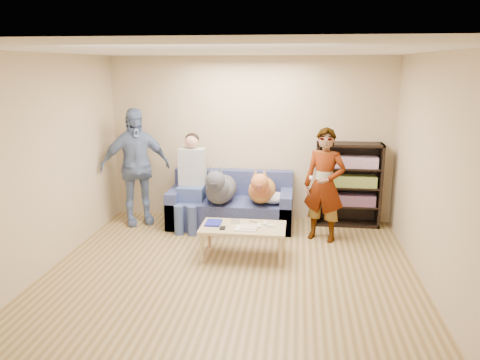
# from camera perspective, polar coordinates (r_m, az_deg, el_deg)

# --- Properties ---
(ground) EXTENTS (5.00, 5.00, 0.00)m
(ground) POSITION_cam_1_polar(r_m,az_deg,el_deg) (5.50, -1.59, -12.69)
(ground) COLOR brown
(ground) RESTS_ON ground
(ceiling) EXTENTS (5.00, 5.00, 0.00)m
(ceiling) POSITION_cam_1_polar(r_m,az_deg,el_deg) (4.92, -1.80, 15.51)
(ceiling) COLOR white
(ceiling) RESTS_ON ground
(wall_back) EXTENTS (4.50, 0.00, 4.50)m
(wall_back) POSITION_cam_1_polar(r_m,az_deg,el_deg) (7.49, 1.24, 4.98)
(wall_back) COLOR tan
(wall_back) RESTS_ON ground
(wall_front) EXTENTS (4.50, 0.00, 4.50)m
(wall_front) POSITION_cam_1_polar(r_m,az_deg,el_deg) (2.74, -9.85, -11.42)
(wall_front) COLOR tan
(wall_front) RESTS_ON ground
(wall_left) EXTENTS (0.00, 5.00, 5.00)m
(wall_left) POSITION_cam_1_polar(r_m,az_deg,el_deg) (5.83, -24.11, 1.19)
(wall_left) COLOR tan
(wall_left) RESTS_ON ground
(wall_right) EXTENTS (0.00, 5.00, 5.00)m
(wall_right) POSITION_cam_1_polar(r_m,az_deg,el_deg) (5.21, 23.56, -0.15)
(wall_right) COLOR tan
(wall_right) RESTS_ON ground
(blanket) EXTENTS (0.46, 0.39, 0.16)m
(blanket) POSITION_cam_1_polar(r_m,az_deg,el_deg) (7.07, 4.08, -2.16)
(blanket) COLOR #A4A4A9
(blanket) RESTS_ON sofa
(person_standing_right) EXTENTS (0.69, 0.57, 1.62)m
(person_standing_right) POSITION_cam_1_polar(r_m,az_deg,el_deg) (6.69, 10.25, -0.62)
(person_standing_right) COLOR gray
(person_standing_right) RESTS_ON ground
(person_standing_left) EXTENTS (1.15, 0.93, 1.83)m
(person_standing_left) POSITION_cam_1_polar(r_m,az_deg,el_deg) (7.45, -12.64, 1.59)
(person_standing_left) COLOR #7588BC
(person_standing_left) RESTS_ON ground
(held_controller) EXTENTS (0.04, 0.11, 0.03)m
(held_controller) POSITION_cam_1_polar(r_m,az_deg,el_deg) (6.45, 8.62, 0.29)
(held_controller) COLOR white
(held_controller) RESTS_ON person_standing_right
(notebook_blue) EXTENTS (0.20, 0.26, 0.03)m
(notebook_blue) POSITION_cam_1_polar(r_m,az_deg,el_deg) (6.20, -3.26, -5.23)
(notebook_blue) COLOR #1B2097
(notebook_blue) RESTS_ON coffee_table
(papers) EXTENTS (0.26, 0.20, 0.02)m
(papers) POSITION_cam_1_polar(r_m,az_deg,el_deg) (6.00, 0.74, -5.92)
(papers) COLOR silver
(papers) RESTS_ON coffee_table
(magazine) EXTENTS (0.22, 0.17, 0.01)m
(magazine) POSITION_cam_1_polar(r_m,az_deg,el_deg) (6.01, 1.05, -5.75)
(magazine) COLOR beige
(magazine) RESTS_ON coffee_table
(camera_silver) EXTENTS (0.11, 0.06, 0.05)m
(camera_silver) POSITION_cam_1_polar(r_m,az_deg,el_deg) (6.22, -0.59, -5.02)
(camera_silver) COLOR #B4B4B9
(camera_silver) RESTS_ON coffee_table
(controller_a) EXTENTS (0.04, 0.13, 0.03)m
(controller_a) POSITION_cam_1_polar(r_m,az_deg,el_deg) (6.16, 3.09, -5.32)
(controller_a) COLOR silver
(controller_a) RESTS_ON coffee_table
(controller_b) EXTENTS (0.09, 0.06, 0.03)m
(controller_b) POSITION_cam_1_polar(r_m,az_deg,el_deg) (6.08, 3.79, -5.59)
(controller_b) COLOR white
(controller_b) RESTS_ON coffee_table
(headphone_cup_a) EXTENTS (0.07, 0.07, 0.02)m
(headphone_cup_a) POSITION_cam_1_polar(r_m,az_deg,el_deg) (6.06, 2.25, -5.70)
(headphone_cup_a) COLOR white
(headphone_cup_a) RESTS_ON coffee_table
(headphone_cup_b) EXTENTS (0.07, 0.07, 0.02)m
(headphone_cup_b) POSITION_cam_1_polar(r_m,az_deg,el_deg) (6.13, 2.31, -5.45)
(headphone_cup_b) COLOR white
(headphone_cup_b) RESTS_ON coffee_table
(pen_orange) EXTENTS (0.13, 0.06, 0.01)m
(pen_orange) POSITION_cam_1_polar(r_m,az_deg,el_deg) (5.95, 0.01, -6.12)
(pen_orange) COLOR #C3691B
(pen_orange) RESTS_ON coffee_table
(pen_black) EXTENTS (0.13, 0.08, 0.01)m
(pen_black) POSITION_cam_1_polar(r_m,az_deg,el_deg) (6.25, 1.67, -5.12)
(pen_black) COLOR black
(pen_black) RESTS_ON coffee_table
(wallet) EXTENTS (0.07, 0.12, 0.02)m
(wallet) POSITION_cam_1_polar(r_m,az_deg,el_deg) (6.02, -2.13, -5.86)
(wallet) COLOR black
(wallet) RESTS_ON coffee_table
(sofa) EXTENTS (1.90, 0.85, 0.82)m
(sofa) POSITION_cam_1_polar(r_m,az_deg,el_deg) (7.36, -1.07, -3.34)
(sofa) COLOR #515B93
(sofa) RESTS_ON ground
(person_seated) EXTENTS (0.40, 0.73, 1.47)m
(person_seated) POSITION_cam_1_polar(r_m,az_deg,el_deg) (7.22, -5.99, 0.29)
(person_seated) COLOR #3E5589
(person_seated) RESTS_ON sofa
(dog_gray) EXTENTS (0.45, 1.27, 0.66)m
(dog_gray) POSITION_cam_1_polar(r_m,az_deg,el_deg) (7.03, -2.44, -0.97)
(dog_gray) COLOR #4A4C53
(dog_gray) RESTS_ON sofa
(dog_tan) EXTENTS (0.42, 1.17, 0.60)m
(dog_tan) POSITION_cam_1_polar(r_m,az_deg,el_deg) (7.05, 2.65, -1.10)
(dog_tan) COLOR #AD7C34
(dog_tan) RESTS_ON sofa
(coffee_table) EXTENTS (1.10, 0.60, 0.42)m
(coffee_table) POSITION_cam_1_polar(r_m,az_deg,el_deg) (6.11, 0.38, -6.07)
(coffee_table) COLOR tan
(coffee_table) RESTS_ON ground
(bookshelf) EXTENTS (1.00, 0.34, 1.30)m
(bookshelf) POSITION_cam_1_polar(r_m,az_deg,el_deg) (7.45, 13.02, -0.31)
(bookshelf) COLOR black
(bookshelf) RESTS_ON ground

